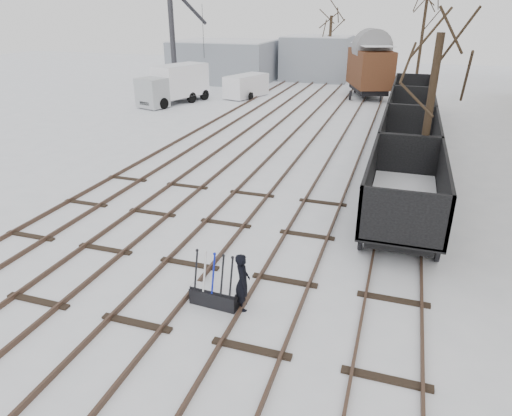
{
  "coord_description": "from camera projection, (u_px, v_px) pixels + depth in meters",
  "views": [
    {
      "loc": [
        5.66,
        -10.81,
        7.19
      ],
      "look_at": [
        1.44,
        2.12,
        1.2
      ],
      "focal_mm": 32.0,
      "sensor_mm": 36.0,
      "label": 1
    }
  ],
  "objects": [
    {
      "name": "tree_near",
      "position": [
        428.0,
        120.0,
        17.76
      ],
      "size": [
        0.3,
        0.3,
        6.37
      ],
      "primitive_type": "cylinder",
      "color": "black",
      "rests_on": "ground"
    },
    {
      "name": "shed_left",
      "position": [
        225.0,
        61.0,
        48.1
      ],
      "size": [
        10.0,
        8.0,
        4.1
      ],
      "color": "gray",
      "rests_on": "ground"
    },
    {
      "name": "freight_wagon_d",
      "position": [
        411.0,
        102.0,
        32.55
      ],
      "size": [
        2.54,
        6.34,
        2.59
      ],
      "color": "black",
      "rests_on": "ground"
    },
    {
      "name": "tracks",
      "position": [
        295.0,
        145.0,
        25.78
      ],
      "size": [
        13.9,
        52.0,
        0.16
      ],
      "color": "black",
      "rests_on": "ground"
    },
    {
      "name": "shed_right",
      "position": [
        317.0,
        58.0,
        48.94
      ],
      "size": [
        7.0,
        6.0,
        4.5
      ],
      "color": "gray",
      "rests_on": "ground"
    },
    {
      "name": "lorry",
      "position": [
        174.0,
        84.0,
        36.72
      ],
      "size": [
        3.48,
        6.9,
        3.0
      ],
      "rotation": [
        0.0,
        0.0,
        -0.32
      ],
      "color": "black",
      "rests_on": "ground"
    },
    {
      "name": "freight_wagon_a",
      "position": [
        403.0,
        202.0,
        15.84
      ],
      "size": [
        2.54,
        6.34,
        2.59
      ],
      "color": "black",
      "rests_on": "ground"
    },
    {
      "name": "ground_frame",
      "position": [
        215.0,
        295.0,
        11.93
      ],
      "size": [
        1.32,
        0.5,
        1.49
      ],
      "rotation": [
        0.0,
        0.0,
        -0.06
      ],
      "color": "black",
      "rests_on": "ground"
    },
    {
      "name": "box_van_wagon",
      "position": [
        370.0,
        67.0,
        38.87
      ],
      "size": [
        4.76,
        6.41,
        4.38
      ],
      "rotation": [
        0.0,
        0.0,
        0.34
      ],
      "color": "black",
      "rests_on": "ground"
    },
    {
      "name": "ground",
      "position": [
        190.0,
        265.0,
        13.91
      ],
      "size": [
        120.0,
        120.0,
        0.0
      ],
      "primitive_type": "plane",
      "color": "white",
      "rests_on": "ground"
    },
    {
      "name": "tree_far_right",
      "position": [
        421.0,
        41.0,
        45.73
      ],
      "size": [
        0.3,
        0.3,
        8.27
      ],
      "primitive_type": "cylinder",
      "color": "black",
      "rests_on": "ground"
    },
    {
      "name": "worker",
      "position": [
        243.0,
        282.0,
        11.6
      ],
      "size": [
        0.58,
        0.68,
        1.59
      ],
      "primitive_type": "imported",
      "rotation": [
        0.0,
        0.0,
        1.98
      ],
      "color": "black",
      "rests_on": "ground"
    },
    {
      "name": "crane",
      "position": [
        175.0,
        64.0,
        41.34
      ],
      "size": [
        2.39,
        5.74,
        9.62
      ],
      "rotation": [
        0.0,
        0.0,
        -0.29
      ],
      "color": "#2C2B30",
      "rests_on": "ground"
    },
    {
      "name": "freight_wagon_b",
      "position": [
        407.0,
        152.0,
        21.41
      ],
      "size": [
        2.54,
        6.34,
        2.59
      ],
      "color": "black",
      "rests_on": "ground"
    },
    {
      "name": "panel_van",
      "position": [
        246.0,
        86.0,
        39.5
      ],
      "size": [
        3.05,
        4.67,
        1.9
      ],
      "rotation": [
        0.0,
        0.0,
        -0.3
      ],
      "color": "white",
      "rests_on": "ground"
    },
    {
      "name": "tree_far_left",
      "position": [
        329.0,
        50.0,
        46.76
      ],
      "size": [
        0.3,
        0.3,
        6.48
      ],
      "primitive_type": "cylinder",
      "color": "black",
      "rests_on": "ground"
    },
    {
      "name": "freight_wagon_c",
      "position": [
        409.0,
        122.0,
        26.98
      ],
      "size": [
        2.54,
        6.34,
        2.59
      ],
      "color": "black",
      "rests_on": "ground"
    }
  ]
}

